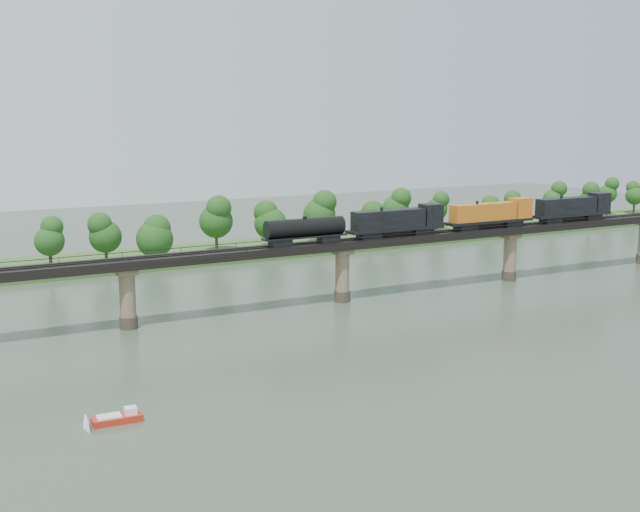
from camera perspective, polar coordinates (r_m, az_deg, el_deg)
name	(u,v)px	position (r m, az deg, el deg)	size (l,w,h in m)	color
ground	(437,342)	(125.22, 8.35, -6.08)	(400.00, 400.00, 0.00)	#344133
far_bank	(233,251)	(198.21, -6.22, 0.33)	(300.00, 24.00, 1.60)	#305421
bridge	(342,273)	(148.41, 1.59, -1.19)	(236.00, 30.00, 11.50)	#473A2D
bridge_superstructure	(342,239)	(147.26, 1.60, 1.22)	(220.00, 4.90, 0.75)	black
far_treeline	(207,223)	(189.96, -8.07, 2.31)	(289.06, 17.54, 13.60)	#382619
freight_train	(460,217)	(161.63, 9.95, 2.76)	(82.75, 3.22, 5.70)	black
motorboat	(118,418)	(96.36, -14.18, -11.09)	(5.71, 2.28, 1.57)	red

